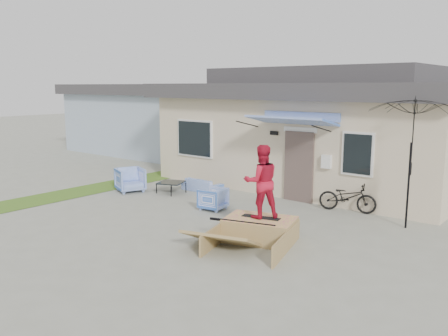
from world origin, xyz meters
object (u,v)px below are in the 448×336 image
Objects in this scene: loveseat at (202,183)px; patio_umbrella at (410,157)px; armchair_right at (213,198)px; armchair_left at (130,179)px; skateboard at (261,217)px; coffee_table at (171,187)px; skate_ramp at (260,229)px; bicycle at (348,194)px; skater at (261,180)px.

patio_umbrella reaches higher than loveseat.
armchair_right is 5.24m from patio_umbrella.
armchair_right is at bearing -67.92° from armchair_left.
armchair_right reaches higher than loveseat.
armchair_left reaches higher than skateboard.
loveseat reaches higher than coffee_table.
skate_ramp is at bearing -22.67° from coffee_table.
armchair_left is (-1.77, -1.55, 0.15)m from loveseat.
bicycle is at bearing -49.50° from armchair_left.
loveseat is 1.05m from coffee_table.
coffee_table is at bearing 141.23° from skate_ramp.
skater reaches higher than coffee_table.
skate_ramp is 1.12m from skater.
loveseat reaches higher than skate_ramp.
bicycle is 1.78× the size of skateboard.
bicycle is 0.96× the size of skater.
armchair_right is (1.80, -1.57, 0.07)m from loveseat.
patio_umbrella reaches higher than armchair_right.
armchair_left is at bearing 155.36° from skateboard.
patio_umbrella is 1.43× the size of skater.
bicycle is at bearing 69.68° from skateboard.
patio_umbrella is (6.56, 0.09, 1.47)m from loveseat.
coffee_table is 5.32m from skate_ramp.
patio_umbrella is at bearing -56.41° from armchair_left.
loveseat is at bearing -139.11° from armchair_right.
loveseat is 4.85m from bicycle.
skate_ramp is (4.91, -2.05, 0.07)m from coffee_table.
skateboard is at bearing -79.80° from armchair_left.
patio_umbrella is (7.14, 0.96, 1.56)m from coffee_table.
patio_umbrella reaches higher than skateboard.
armchair_right is at bearing 113.19° from bicycle.
patio_umbrella is at bearing 101.27° from armchair_right.
coffee_table is at bearing -71.63° from skater.
loveseat is at bearing 129.94° from skate_ramp.
armchair_right is at bearing -16.46° from coffee_table.
patio_umbrella is at bearing 7.69° from coffee_table.
bicycle reaches higher than skateboard.
skate_ramp is at bearing 56.71° from skater.
armchair_right is 2.87m from skate_ramp.
coffee_table is 0.46× the size of skater.
skateboard reaches higher than coffee_table.
bicycle is 2.21m from patio_umbrella.
loveseat is 0.87× the size of skater.
patio_umbrella is at bearing -118.54° from bicycle.
bicycle is 3.50m from skateboard.
skater is at bearing 90.00° from skate_ramp.
coffee_table is at bearing 57.04° from loveseat.
loveseat is at bearing 84.45° from bicycle.
skateboard is at bearing 90.00° from skate_ramp.
coffee_table is 5.42m from skater.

